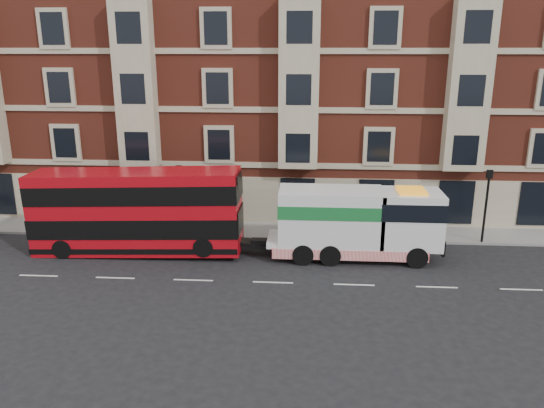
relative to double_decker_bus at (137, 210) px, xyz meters
The scene contains 8 objects.
ground 8.98m from the double_decker_bus, 24.44° to the right, with size 120.00×120.00×0.00m, color black.
sidewalk 9.11m from the double_decker_bus, 26.57° to the left, with size 90.00×3.00×0.15m, color slate.
victorian_terrace 16.06m from the double_decker_bus, 53.83° to the left, with size 45.00×12.00×20.40m.
lamp_post_west 3.22m from the double_decker_bus, 54.78° to the left, with size 0.35×0.15×4.35m.
lamp_post_east 20.03m from the double_decker_bus, ahead, with size 0.35×0.15×4.35m.
double_decker_bus is the anchor object (origin of this frame).
tow_truck 12.07m from the double_decker_bus, ahead, with size 9.31×2.75×3.88m.
pedestrian 4.21m from the double_decker_bus, 92.27° to the left, with size 0.60×0.39×1.65m, color #192233.
Camera 1 is at (1.58, -24.04, 11.17)m, focal length 35.00 mm.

